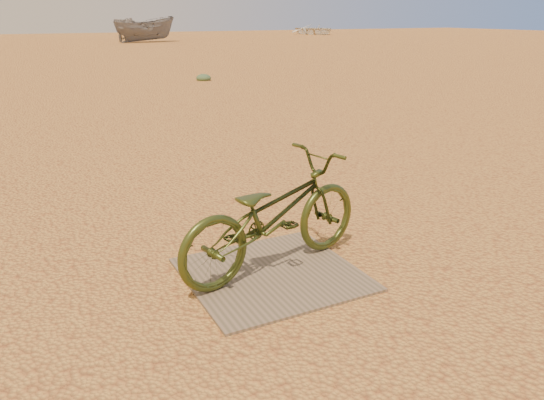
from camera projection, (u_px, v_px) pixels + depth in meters
name	position (u px, v px, depth m)	size (l,w,h in m)	color
ground	(326.00, 276.00, 4.22)	(120.00, 120.00, 0.00)	gold
plywood_board	(272.00, 274.00, 4.23)	(1.32, 1.26, 0.02)	#7E6953
bicycle	(274.00, 214.00, 4.17)	(0.61, 1.76, 0.92)	#394619
boat_mid_right	(145.00, 29.00, 38.70)	(1.77, 4.70, 1.82)	slate
boat_far_right	(315.00, 29.00, 53.48)	(3.40, 4.76, 0.99)	silver
kale_b	(204.00, 80.00, 16.64)	(0.46, 0.46, 0.26)	#56724E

